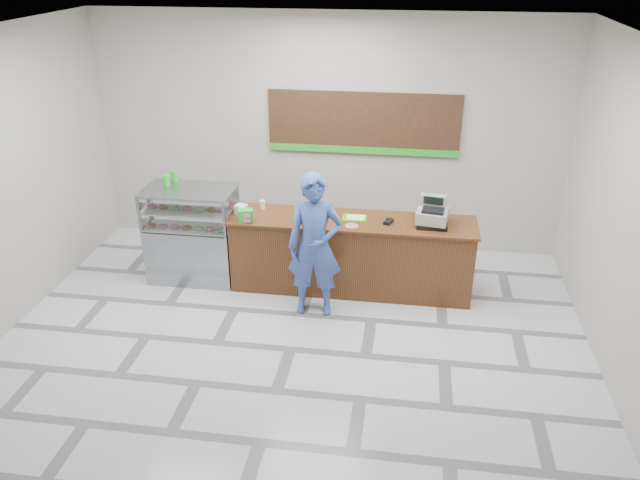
# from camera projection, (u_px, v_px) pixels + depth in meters

# --- Properties ---
(floor) EXTENTS (7.00, 7.00, 0.00)m
(floor) POSITION_uv_depth(u_px,v_px,m) (290.00, 349.00, 7.33)
(floor) COLOR silver
(floor) RESTS_ON ground
(back_wall) EXTENTS (7.00, 0.00, 7.00)m
(back_wall) POSITION_uv_depth(u_px,v_px,m) (326.00, 134.00, 9.25)
(back_wall) COLOR #B4AEA5
(back_wall) RESTS_ON floor
(ceiling) EXTENTS (7.00, 7.00, 0.00)m
(ceiling) POSITION_uv_depth(u_px,v_px,m) (283.00, 40.00, 5.82)
(ceiling) COLOR silver
(ceiling) RESTS_ON back_wall
(sales_counter) EXTENTS (3.26, 0.76, 1.03)m
(sales_counter) POSITION_uv_depth(u_px,v_px,m) (351.00, 254.00, 8.41)
(sales_counter) COLOR brown
(sales_counter) RESTS_ON floor
(display_case) EXTENTS (1.22, 0.72, 1.33)m
(display_case) POSITION_uv_depth(u_px,v_px,m) (192.00, 233.00, 8.64)
(display_case) COLOR gray
(display_case) RESTS_ON floor
(menu_board) EXTENTS (2.80, 0.06, 0.90)m
(menu_board) POSITION_uv_depth(u_px,v_px,m) (363.00, 124.00, 9.06)
(menu_board) COLOR black
(menu_board) RESTS_ON back_wall
(cash_register) EXTENTS (0.45, 0.46, 0.37)m
(cash_register) POSITION_uv_depth(u_px,v_px,m) (432.00, 215.00, 7.99)
(cash_register) COLOR black
(cash_register) RESTS_ON sales_counter
(card_terminal) EXTENTS (0.13, 0.19, 0.04)m
(card_terminal) POSITION_uv_depth(u_px,v_px,m) (388.00, 222.00, 8.08)
(card_terminal) COLOR black
(card_terminal) RESTS_ON sales_counter
(serving_tray) EXTENTS (0.33, 0.24, 0.02)m
(serving_tray) POSITION_uv_depth(u_px,v_px,m) (355.00, 218.00, 8.22)
(serving_tray) COLOR #55BF05
(serving_tray) RESTS_ON sales_counter
(napkin_box) EXTENTS (0.17, 0.17, 0.12)m
(napkin_box) POSITION_uv_depth(u_px,v_px,m) (241.00, 209.00, 8.36)
(napkin_box) COLOR white
(napkin_box) RESTS_ON sales_counter
(straw_cup) EXTENTS (0.08, 0.08, 0.12)m
(straw_cup) POSITION_uv_depth(u_px,v_px,m) (263.00, 205.00, 8.51)
(straw_cup) COLOR silver
(straw_cup) RESTS_ON sales_counter
(promo_box) EXTENTS (0.21, 0.16, 0.17)m
(promo_box) POSITION_uv_depth(u_px,v_px,m) (246.00, 216.00, 8.10)
(promo_box) COLOR green
(promo_box) RESTS_ON sales_counter
(donut_decal) EXTENTS (0.18, 0.18, 0.00)m
(donut_decal) POSITION_uv_depth(u_px,v_px,m) (352.00, 226.00, 8.01)
(donut_decal) COLOR #DA6597
(donut_decal) RESTS_ON sales_counter
(green_cup_left) EXTENTS (0.09, 0.09, 0.15)m
(green_cup_left) POSITION_uv_depth(u_px,v_px,m) (166.00, 180.00, 8.47)
(green_cup_left) COLOR green
(green_cup_left) RESTS_ON display_case
(green_cup_right) EXTENTS (0.10, 0.10, 0.16)m
(green_cup_right) POSITION_uv_depth(u_px,v_px,m) (174.00, 176.00, 8.61)
(green_cup_right) COLOR green
(green_cup_right) RESTS_ON display_case
(customer) EXTENTS (0.71, 0.50, 1.87)m
(customer) POSITION_uv_depth(u_px,v_px,m) (315.00, 246.00, 7.70)
(customer) COLOR #39559B
(customer) RESTS_ON floor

